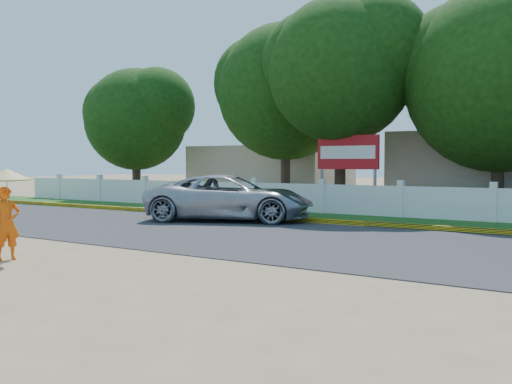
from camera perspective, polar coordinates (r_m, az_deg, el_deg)
ground at (r=10.40m, az=-6.04°, el=-7.66°), size 120.00×120.00×0.00m
road at (r=14.14m, az=5.52°, el=-4.78°), size 60.00×7.00×0.02m
grass_verge at (r=18.93m, az=12.84°, el=-2.85°), size 60.00×3.50×0.03m
curb at (r=17.34m, az=10.92°, el=-3.15°), size 40.00×0.18×0.16m
fence at (r=20.25m, az=14.26°, el=-0.97°), size 40.00×0.10×1.10m
building_far at (r=31.57m, az=1.48°, el=2.05°), size 8.00×5.00×2.80m
vehicle at (r=18.67m, az=-2.60°, el=-0.59°), size 5.97×4.40×1.51m
monk_with_parasol at (r=12.13m, az=-23.68°, el=-0.80°), size 0.99×0.99×1.80m
billboard at (r=22.11m, az=9.16°, el=3.53°), size 2.50×0.13×2.95m
tree_row at (r=22.99m, az=19.90°, el=10.86°), size 35.66×8.09×8.72m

